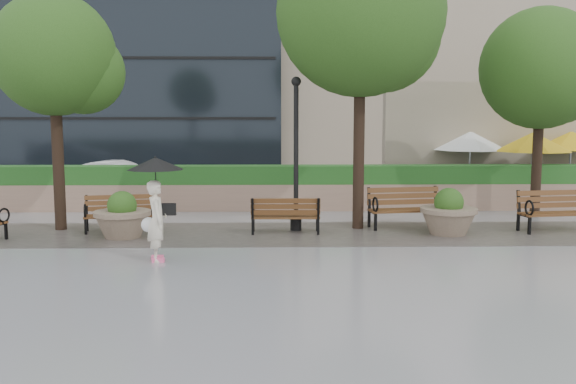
{
  "coord_description": "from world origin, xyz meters",
  "views": [
    {
      "loc": [
        0.66,
        -12.36,
        2.91
      ],
      "look_at": [
        0.99,
        2.42,
        1.1
      ],
      "focal_mm": 40.0,
      "sensor_mm": 36.0,
      "label": 1
    }
  ],
  "objects_px": {
    "bench_3": "(406,216)",
    "bench_2": "(285,223)",
    "lamppost": "(296,164)",
    "car_right": "(119,178)",
    "bench_1": "(120,221)",
    "planter_left": "(122,220)",
    "pedestrian": "(156,198)",
    "bench_4": "(557,220)",
    "planter_right": "(448,216)"
  },
  "relations": [
    {
      "from": "bench_3",
      "to": "planter_left",
      "type": "distance_m",
      "value": 7.04
    },
    {
      "from": "bench_1",
      "to": "bench_3",
      "type": "xyz_separation_m",
      "value": [
        7.2,
        0.36,
        0.04
      ]
    },
    {
      "from": "bench_2",
      "to": "bench_3",
      "type": "distance_m",
      "value": 3.18
    },
    {
      "from": "lamppost",
      "to": "bench_3",
      "type": "bearing_deg",
      "value": 5.76
    },
    {
      "from": "bench_4",
      "to": "planter_right",
      "type": "relative_size",
      "value": 1.45
    },
    {
      "from": "pedestrian",
      "to": "bench_1",
      "type": "bearing_deg",
      "value": 11.44
    },
    {
      "from": "bench_3",
      "to": "bench_2",
      "type": "bearing_deg",
      "value": -176.64
    },
    {
      "from": "bench_2",
      "to": "planter_left",
      "type": "relative_size",
      "value": 1.27
    },
    {
      "from": "bench_2",
      "to": "car_right",
      "type": "height_order",
      "value": "car_right"
    },
    {
      "from": "bench_2",
      "to": "bench_4",
      "type": "height_order",
      "value": "bench_4"
    },
    {
      "from": "lamppost",
      "to": "car_right",
      "type": "bearing_deg",
      "value": 131.03
    },
    {
      "from": "bench_3",
      "to": "planter_left",
      "type": "bearing_deg",
      "value": -179.75
    },
    {
      "from": "bench_1",
      "to": "lamppost",
      "type": "bearing_deg",
      "value": -10.29
    },
    {
      "from": "bench_4",
      "to": "planter_left",
      "type": "bearing_deg",
      "value": 174.72
    },
    {
      "from": "planter_right",
      "to": "pedestrian",
      "type": "height_order",
      "value": "pedestrian"
    },
    {
      "from": "bench_3",
      "to": "planter_left",
      "type": "xyz_separation_m",
      "value": [
        -6.95,
        -1.14,
        0.13
      ]
    },
    {
      "from": "bench_2",
      "to": "bench_4",
      "type": "relative_size",
      "value": 0.85
    },
    {
      "from": "car_right",
      "to": "bench_1",
      "type": "bearing_deg",
      "value": -154.79
    },
    {
      "from": "planter_left",
      "to": "lamppost",
      "type": "xyz_separation_m",
      "value": [
        4.12,
        0.86,
        1.24
      ]
    },
    {
      "from": "bench_1",
      "to": "car_right",
      "type": "xyz_separation_m",
      "value": [
        -1.68,
        7.02,
        0.36
      ]
    },
    {
      "from": "bench_3",
      "to": "car_right",
      "type": "distance_m",
      "value": 11.1
    },
    {
      "from": "bench_4",
      "to": "lamppost",
      "type": "relative_size",
      "value": 0.52
    },
    {
      "from": "car_right",
      "to": "pedestrian",
      "type": "bearing_deg",
      "value": -150.93
    },
    {
      "from": "bench_3",
      "to": "planter_right",
      "type": "bearing_deg",
      "value": -56.77
    },
    {
      "from": "bench_3",
      "to": "lamppost",
      "type": "relative_size",
      "value": 0.52
    },
    {
      "from": "bench_4",
      "to": "car_right",
      "type": "bearing_deg",
      "value": 141.64
    },
    {
      "from": "bench_2",
      "to": "bench_1",
      "type": "bearing_deg",
      "value": -4.0
    },
    {
      "from": "planter_left",
      "to": "pedestrian",
      "type": "xyz_separation_m",
      "value": [
        1.24,
        -2.39,
        0.82
      ]
    },
    {
      "from": "planter_left",
      "to": "planter_right",
      "type": "bearing_deg",
      "value": 1.65
    },
    {
      "from": "planter_left",
      "to": "planter_right",
      "type": "distance_m",
      "value": 7.78
    },
    {
      "from": "bench_2",
      "to": "bench_4",
      "type": "xyz_separation_m",
      "value": [
        6.73,
        0.08,
        0.03
      ]
    },
    {
      "from": "lamppost",
      "to": "car_right",
      "type": "distance_m",
      "value": 9.27
    },
    {
      "from": "bench_1",
      "to": "car_right",
      "type": "distance_m",
      "value": 7.23
    },
    {
      "from": "lamppost",
      "to": "planter_right",
      "type": "bearing_deg",
      "value": -9.78
    },
    {
      "from": "bench_1",
      "to": "bench_4",
      "type": "height_order",
      "value": "bench_4"
    },
    {
      "from": "car_right",
      "to": "pedestrian",
      "type": "xyz_separation_m",
      "value": [
        3.18,
        -10.2,
        0.63
      ]
    },
    {
      "from": "bench_1",
      "to": "bench_4",
      "type": "xyz_separation_m",
      "value": [
        10.83,
        -0.24,
        0.03
      ]
    },
    {
      "from": "bench_1",
      "to": "lamppost",
      "type": "relative_size",
      "value": 0.46
    },
    {
      "from": "planter_left",
      "to": "car_right",
      "type": "height_order",
      "value": "car_right"
    },
    {
      "from": "planter_right",
      "to": "car_right",
      "type": "xyz_separation_m",
      "value": [
        -9.71,
        7.58,
        0.18
      ]
    },
    {
      "from": "car_right",
      "to": "pedestrian",
      "type": "relative_size",
      "value": 1.84
    },
    {
      "from": "planter_left",
      "to": "car_right",
      "type": "distance_m",
      "value": 8.04
    },
    {
      "from": "bench_1",
      "to": "car_right",
      "type": "relative_size",
      "value": 0.47
    },
    {
      "from": "planter_left",
      "to": "planter_right",
      "type": "xyz_separation_m",
      "value": [
        7.78,
        0.22,
        0.01
      ]
    },
    {
      "from": "pedestrian",
      "to": "car_right",
      "type": "bearing_deg",
      "value": 3.47
    },
    {
      "from": "car_right",
      "to": "bench_4",
      "type": "bearing_deg",
      "value": -108.37
    },
    {
      "from": "bench_2",
      "to": "lamppost",
      "type": "relative_size",
      "value": 0.44
    },
    {
      "from": "bench_1",
      "to": "car_right",
      "type": "height_order",
      "value": "car_right"
    },
    {
      "from": "bench_3",
      "to": "lamppost",
      "type": "distance_m",
      "value": 3.15
    },
    {
      "from": "bench_1",
      "to": "bench_3",
      "type": "relative_size",
      "value": 0.88
    }
  ]
}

